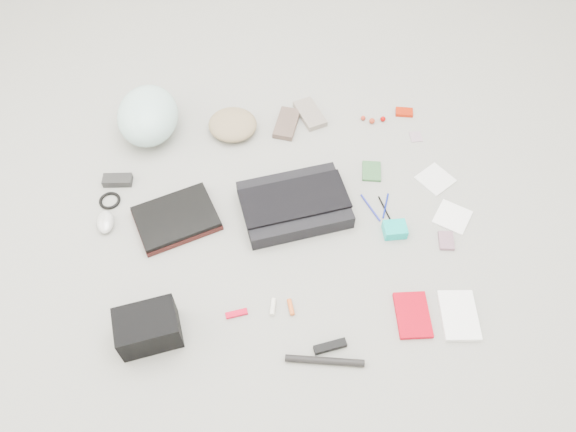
{
  "coord_description": "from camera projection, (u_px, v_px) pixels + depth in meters",
  "views": [
    {
      "loc": [
        -0.12,
        -1.29,
        1.94
      ],
      "look_at": [
        0.0,
        0.0,
        0.05
      ],
      "focal_mm": 35.0,
      "sensor_mm": 36.0,
      "label": 1
    }
  ],
  "objects": [
    {
      "name": "power_brick",
      "position": [
        118.0,
        180.0,
        2.44
      ],
      "size": [
        0.13,
        0.06,
        0.03
      ],
      "primitive_type": "cube",
      "rotation": [
        0.0,
        0.0,
        -0.07
      ],
      "color": "black",
      "rests_on": "ground_plane"
    },
    {
      "name": "bike_helmet",
      "position": [
        148.0,
        116.0,
        2.54
      ],
      "size": [
        0.29,
        0.35,
        0.21
      ],
      "primitive_type": "ellipsoid",
      "rotation": [
        0.0,
        0.0,
        -0.04
      ],
      "color": "#ACD9D4",
      "rests_on": "ground_plane"
    },
    {
      "name": "accordion_wallet",
      "position": [
        395.0,
        230.0,
        2.29
      ],
      "size": [
        0.09,
        0.07,
        0.05
      ],
      "primitive_type": "cube",
      "rotation": [
        0.0,
        0.0,
        0.01
      ],
      "color": "#08BEB3",
      "rests_on": "ground_plane"
    },
    {
      "name": "napkin_top",
      "position": [
        435.0,
        179.0,
        2.46
      ],
      "size": [
        0.18,
        0.18,
        0.01
      ],
      "primitive_type": "cube",
      "rotation": [
        0.0,
        0.0,
        0.59
      ],
      "color": "silver",
      "rests_on": "ground_plane"
    },
    {
      "name": "cable_coil",
      "position": [
        110.0,
        201.0,
        2.39
      ],
      "size": [
        0.1,
        0.1,
        0.01
      ],
      "primitive_type": "torus",
      "rotation": [
        0.0,
        0.0,
        0.04
      ],
      "color": "black",
      "rests_on": "ground_plane"
    },
    {
      "name": "toiletry_tube_orange",
      "position": [
        291.0,
        307.0,
        2.11
      ],
      "size": [
        0.03,
        0.07,
        0.02
      ],
      "primitive_type": "cylinder",
      "rotation": [
        1.57,
        0.0,
        0.12
      ],
      "color": "#C95521",
      "rests_on": "ground_plane"
    },
    {
      "name": "book_red",
      "position": [
        413.0,
        315.0,
        2.09
      ],
      "size": [
        0.13,
        0.19,
        0.02
      ],
      "primitive_type": "cube",
      "rotation": [
        0.0,
        0.0,
        -0.04
      ],
      "color": "red",
      "rests_on": "ground_plane"
    },
    {
      "name": "mitten_left",
      "position": [
        287.0,
        124.0,
        2.63
      ],
      "size": [
        0.15,
        0.21,
        0.03
      ],
      "primitive_type": "cube",
      "rotation": [
        0.0,
        0.0,
        -0.32
      ],
      "color": "brown",
      "rests_on": "ground_plane"
    },
    {
      "name": "messenger_bag",
      "position": [
        294.0,
        205.0,
        2.34
      ],
      "size": [
        0.48,
        0.37,
        0.07
      ],
      "primitive_type": "cube",
      "rotation": [
        0.0,
        0.0,
        0.17
      ],
      "color": "black",
      "rests_on": "ground_plane"
    },
    {
      "name": "u_lock",
      "position": [
        330.0,
        346.0,
        2.02
      ],
      "size": [
        0.12,
        0.05,
        0.02
      ],
      "primitive_type": "cube",
      "rotation": [
        0.0,
        0.0,
        0.18
      ],
      "color": "black",
      "rests_on": "ground_plane"
    },
    {
      "name": "ground_plane",
      "position": [
        288.0,
        223.0,
        2.33
      ],
      "size": [
        4.0,
        4.0,
        0.0
      ],
      "primitive_type": "plane",
      "color": "gray"
    },
    {
      "name": "mitten_right",
      "position": [
        310.0,
        114.0,
        2.67
      ],
      "size": [
        0.15,
        0.21,
        0.03
      ],
      "primitive_type": "cube",
      "rotation": [
        0.0,
        0.0,
        0.33
      ],
      "color": "gray",
      "rests_on": "ground_plane"
    },
    {
      "name": "pen_blue",
      "position": [
        370.0,
        208.0,
        2.37
      ],
      "size": [
        0.06,
        0.14,
        0.01
      ],
      "primitive_type": "cylinder",
      "rotation": [
        1.57,
        0.0,
        0.38
      ],
      "color": "#1E2396",
      "rests_on": "ground_plane"
    },
    {
      "name": "multitool",
      "position": [
        237.0,
        314.0,
        2.09
      ],
      "size": [
        0.09,
        0.04,
        0.01
      ],
      "primitive_type": "cube",
      "rotation": [
        0.0,
        0.0,
        0.16
      ],
      "color": "#BC001C",
      "rests_on": "ground_plane"
    },
    {
      "name": "card_deck",
      "position": [
        446.0,
        241.0,
        2.27
      ],
      "size": [
        0.07,
        0.09,
        0.02
      ],
      "primitive_type": "cube",
      "rotation": [
        0.0,
        0.0,
        -0.14
      ],
      "color": "gray",
      "rests_on": "ground_plane"
    },
    {
      "name": "lollipop_c",
      "position": [
        383.0,
        119.0,
        2.65
      ],
      "size": [
        0.03,
        0.03,
        0.03
      ],
      "primitive_type": "sphere",
      "rotation": [
        0.0,
        0.0,
        0.2
      ],
      "color": "#9A0301",
      "rests_on": "ground_plane"
    },
    {
      "name": "notepad",
      "position": [
        371.0,
        171.0,
        2.48
      ],
      "size": [
        0.1,
        0.12,
        0.01
      ],
      "primitive_type": "cube",
      "rotation": [
        0.0,
        0.0,
        -0.17
      ],
      "color": "#2F5B31",
      "rests_on": "ground_plane"
    },
    {
      "name": "book_white",
      "position": [
        459.0,
        315.0,
        2.09
      ],
      "size": [
        0.15,
        0.21,
        0.02
      ],
      "primitive_type": "cube",
      "rotation": [
        0.0,
        0.0,
        -0.08
      ],
      "color": "white",
      "rests_on": "ground_plane"
    },
    {
      "name": "napkin_bottom",
      "position": [
        452.0,
        217.0,
        2.35
      ],
      "size": [
        0.19,
        0.19,
        0.01
      ],
      "primitive_type": "cube",
      "rotation": [
        0.0,
        0.0,
        0.96
      ],
      "color": "white",
      "rests_on": "ground_plane"
    },
    {
      "name": "bike_pump",
      "position": [
        325.0,
        361.0,
        1.99
      ],
      "size": [
        0.28,
        0.07,
        0.03
      ],
      "primitive_type": "cylinder",
      "rotation": [
        0.0,
        1.57,
        -0.16
      ],
      "color": "black",
      "rests_on": "ground_plane"
    },
    {
      "name": "beanie",
      "position": [
        233.0,
        125.0,
        2.6
      ],
      "size": [
        0.28,
        0.28,
        0.08
      ],
      "primitive_type": "ellipsoid",
      "rotation": [
        0.0,
        0.0,
        -0.33
      ],
      "color": "#8D7857",
      "rests_on": "ground_plane"
    },
    {
      "name": "camera_bag",
      "position": [
        148.0,
        328.0,
        1.99
      ],
      "size": [
        0.24,
        0.19,
        0.14
      ],
      "primitive_type": "cube",
      "rotation": [
        0.0,
        0.0,
        0.19
      ],
      "color": "black",
      "rests_on": "ground_plane"
    },
    {
      "name": "pen_navy",
      "position": [
        386.0,
        206.0,
        2.38
      ],
      "size": [
        0.05,
        0.13,
        0.01
      ],
      "primitive_type": "cylinder",
      "rotation": [
        1.57,
        0.0,
        -0.35
      ],
      "color": "navy",
      "rests_on": "ground_plane"
    },
    {
      "name": "laptop",
      "position": [
        176.0,
        217.0,
        2.31
      ],
      "size": [
        0.38,
        0.33,
        0.02
      ],
      "primitive_type": "cube",
      "rotation": [
        0.0,
        0.0,
        0.34
      ],
      "color": "black",
      "rests_on": "laptop_sleeve"
    },
    {
      "name": "lollipop_a",
      "position": [
        363.0,
        118.0,
        2.66
      ],
      "size": [
        0.03,
        0.03,
        0.02
      ],
      "primitive_type": "sphere",
      "rotation": [
        0.0,
        0.0,
        0.38
      ],
      "color": "#A22B1A",
      "rests_on": "ground_plane"
    },
    {
      "name": "lollipop_b",
      "position": [
        372.0,
        121.0,
        2.65
      ],
      "size": [
        0.03,
        0.03,
        0.03
      ],
      "primitive_type": "sphere",
      "rotation": [
        0.0,
        0.0,
        0.12
      ],
      "color": "#9D2E17",
      "rests_on": "ground_plane"
    },
    {
      "name": "altoids_tin",
      "position": [
        404.0,
        112.0,
        2.68
      ],
      "size": [
        0.09,
        0.07,
        0.02
      ],
      "primitive_type": "cube",
      "rotation": [
        0.0,
        0.0,
        -0.19
      ],
      "color": "#A91D07",
      "rests_on": "ground_plane"
    },
    {
      "name": "pen_black",
      "position": [
        384.0,
        208.0,
        2.37
      ],
      "size": [
        0.03,
        0.12,
        0.01
      ],
      "primitive_type": "cylinder",
      "rotation": [
        1.57,
        0.0,
        0.21
      ],
      "color": "black",
      "rests_on": "ground_plane"
    },
    {
      "name": "stamp_sheet",
      "position": [
        416.0,
        137.0,
        2.6
      ],
      "size": [
        0.05,
        0.06,
        0.0
      ],
      "primitive_type": "cube",
      "rotation": [
        0.0,
        0.0,
        0.01
      ],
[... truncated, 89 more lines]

